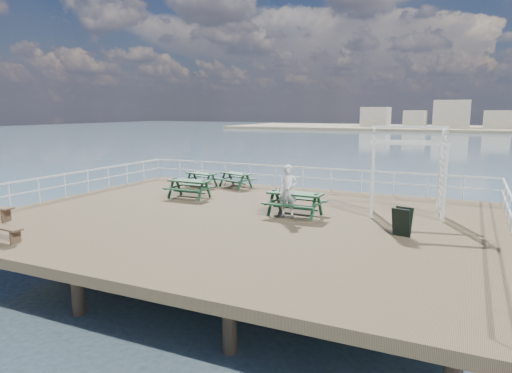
% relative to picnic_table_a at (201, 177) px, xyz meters
% --- Properties ---
extents(ground, '(18.00, 14.00, 0.30)m').
position_rel_picnic_table_a_xyz_m(ground, '(4.93, -5.20, -0.65)').
color(ground, brown).
rests_on(ground, ground).
extents(sea_backdrop, '(300.00, 300.00, 9.20)m').
position_rel_picnic_table_a_xyz_m(sea_backdrop, '(17.47, 128.87, -1.01)').
color(sea_backdrop, '#3D5766').
rests_on(sea_backdrop, ground).
extents(railing, '(17.77, 13.76, 1.10)m').
position_rel_picnic_table_a_xyz_m(railing, '(4.86, -2.63, 0.37)').
color(railing, silver).
rests_on(railing, ground).
extents(picnic_table_a, '(1.85, 1.60, 0.79)m').
position_rel_picnic_table_a_xyz_m(picnic_table_a, '(0.00, 0.00, 0.00)').
color(picnic_table_a, '#12331F').
rests_on(picnic_table_a, ground).
extents(picnic_table_b, '(2.07, 1.88, 0.83)m').
position_rel_picnic_table_a_xyz_m(picnic_table_b, '(1.73, 0.53, 0.02)').
color(picnic_table_b, '#12331F').
rests_on(picnic_table_b, ground).
extents(picnic_table_c, '(2.09, 1.71, 0.98)m').
position_rel_picnic_table_a_xyz_m(picnic_table_c, '(6.68, -4.16, 0.13)').
color(picnic_table_c, '#12331F').
rests_on(picnic_table_c, ground).
extents(picnic_table_d, '(1.87, 1.52, 0.90)m').
position_rel_picnic_table_a_xyz_m(picnic_table_d, '(1.18, -2.90, 0.08)').
color(picnic_table_d, '#12331F').
rests_on(picnic_table_d, ground).
extents(flat_bench_far, '(1.51, 0.49, 0.43)m').
position_rel_picnic_table_a_xyz_m(flat_bench_far, '(-0.11, -11.00, -0.18)').
color(flat_bench_far, brown).
rests_on(flat_bench_far, ground).
extents(trellis_arbor, '(2.90, 1.92, 3.32)m').
position_rel_picnic_table_a_xyz_m(trellis_arbor, '(10.40, -2.42, 0.97)').
color(trellis_arbor, silver).
rests_on(trellis_arbor, ground).
extents(sandwich_board, '(0.64, 0.53, 0.92)m').
position_rel_picnic_table_a_xyz_m(sandwich_board, '(10.69, -5.44, -0.06)').
color(sandwich_board, black).
rests_on(sandwich_board, ground).
extents(person, '(0.76, 0.55, 1.93)m').
position_rel_picnic_table_a_xyz_m(person, '(6.52, -4.48, 0.46)').
color(person, silver).
rests_on(person, ground).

